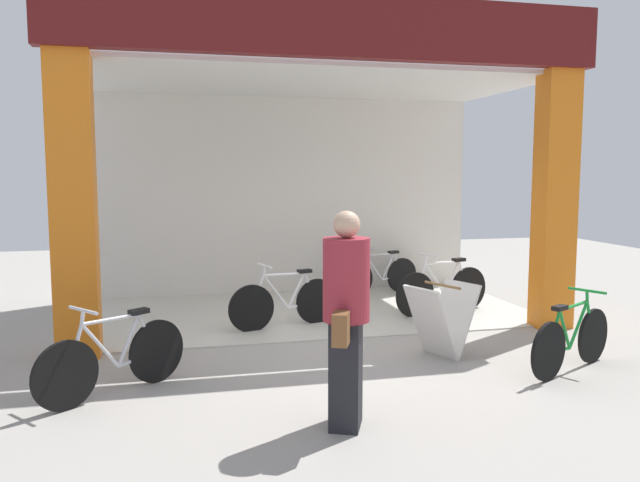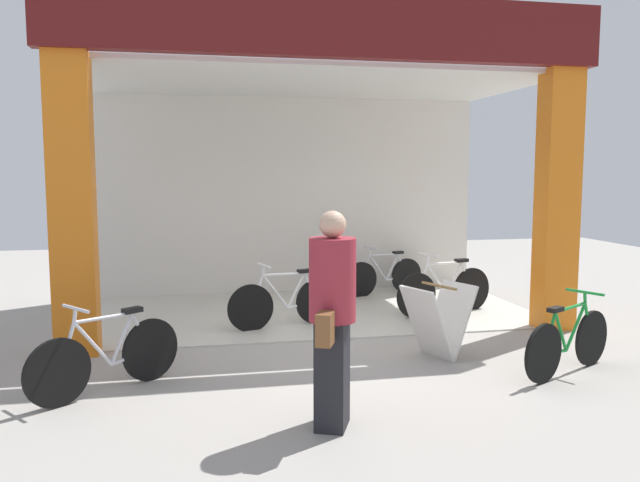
# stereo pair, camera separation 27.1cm
# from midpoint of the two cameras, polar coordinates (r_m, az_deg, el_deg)

# --- Properties ---
(ground_plane) EXTENTS (20.90, 20.90, 0.00)m
(ground_plane) POSITION_cam_midpoint_polar(r_m,az_deg,el_deg) (7.94, 0.39, -8.91)
(ground_plane) COLOR #9E9991
(ground_plane) RESTS_ON ground
(shop_facade) EXTENTS (6.65, 3.60, 4.12)m
(shop_facade) POSITION_cam_midpoint_polar(r_m,az_deg,el_deg) (9.37, -2.15, 7.13)
(shop_facade) COLOR beige
(shop_facade) RESTS_ON ground
(bicycle_inside_0) EXTENTS (1.55, 0.51, 0.87)m
(bicycle_inside_0) POSITION_cam_midpoint_polar(r_m,az_deg,el_deg) (8.49, -4.04, -5.51)
(bicycle_inside_0) COLOR black
(bicycle_inside_0) RESTS_ON ground
(bicycle_inside_1) EXTENTS (1.46, 0.52, 0.83)m
(bicycle_inside_1) POSITION_cam_midpoint_polar(r_m,az_deg,el_deg) (10.76, 4.73, -3.10)
(bicycle_inside_1) COLOR black
(bicycle_inside_1) RESTS_ON ground
(bicycle_inside_2) EXTENTS (1.61, 0.56, 0.91)m
(bicycle_inside_2) POSITION_cam_midpoint_polar(r_m,az_deg,el_deg) (9.46, 10.18, -4.28)
(bicycle_inside_2) COLOR black
(bicycle_inside_2) RESTS_ON ground
(bicycle_parked_0) EXTENTS (1.28, 1.01, 0.87)m
(bicycle_parked_0) POSITION_cam_midpoint_polar(r_m,az_deg,el_deg) (6.32, -19.21, -9.97)
(bicycle_parked_0) COLOR black
(bicycle_parked_0) RESTS_ON ground
(bicycle_parked_1) EXTENTS (1.37, 0.74, 0.84)m
(bicycle_parked_1) POSITION_cam_midpoint_polar(r_m,az_deg,el_deg) (7.11, 20.69, -8.34)
(bicycle_parked_1) COLOR black
(bicycle_parked_1) RESTS_ON ground
(sandwich_board_sign) EXTENTS (0.86, 0.76, 0.83)m
(sandwich_board_sign) POSITION_cam_midpoint_polar(r_m,az_deg,el_deg) (7.30, 9.84, -7.02)
(sandwich_board_sign) COLOR silver
(sandwich_board_sign) RESTS_ON ground
(pedestrian_1) EXTENTS (0.50, 0.64, 1.77)m
(pedestrian_1) POSITION_cam_midpoint_polar(r_m,az_deg,el_deg) (5.12, 0.83, -6.72)
(pedestrian_1) COLOR black
(pedestrian_1) RESTS_ON ground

